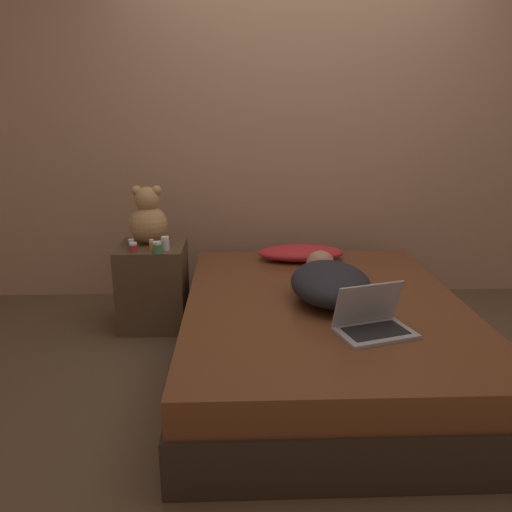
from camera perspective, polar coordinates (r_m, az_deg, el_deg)
The scene contains 13 objects.
ground_plane at distance 2.93m, azimuth 7.45°, elevation -12.59°, with size 12.00×12.00×0.00m, color brown.
wall_back at distance 3.82m, azimuth 5.05°, elevation 14.67°, with size 8.00×0.06×2.60m.
bed at distance 2.84m, azimuth 7.61°, elevation -8.94°, with size 1.52×1.97×0.42m.
nightstand at distance 3.42m, azimuth -11.61°, elevation -3.30°, with size 0.43×0.43×0.56m.
pillow at distance 3.43m, azimuth 5.15°, elevation 0.36°, with size 0.59×0.28×0.10m.
person_lying at distance 2.75m, azimuth 8.44°, elevation -2.89°, with size 0.44×0.74×0.20m.
laptop at distance 2.40m, azimuth 13.17°, elevation -7.29°, with size 0.39×0.31×0.23m.
teddy_bear at distance 3.37m, azimuth -12.22°, elevation 4.23°, with size 0.25×0.25×0.38m.
bottle_red at distance 3.21m, azimuth -13.85°, elevation 0.97°, with size 0.05×0.05×0.06m.
bottle_green at distance 3.15m, azimuth -11.20°, elevation 0.98°, with size 0.06×0.06×0.07m.
bottle_blue at distance 3.28m, azimuth -14.07°, elevation 1.33°, with size 0.04×0.04×0.06m.
bottle_orange at distance 3.22m, azimuth -11.85°, elevation 1.24°, with size 0.03×0.03×0.07m.
bottle_clear at distance 3.21m, azimuth -10.34°, elevation 1.43°, with size 0.05×0.05×0.09m.
Camera 1 is at (-0.46, -2.52, 1.42)m, focal length 35.00 mm.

